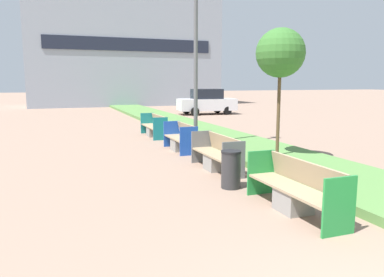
% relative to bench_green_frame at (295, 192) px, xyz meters
% --- Properties ---
extents(planter_grass_strip, '(2.80, 120.00, 0.18)m').
position_rel_bench_green_frame_xyz_m(planter_grass_strip, '(2.26, 8.20, -0.29)').
color(planter_grass_strip, '#568442').
rests_on(planter_grass_strip, ground).
extents(building_backdrop, '(18.75, 6.93, 10.61)m').
position_rel_bench_green_frame_xyz_m(building_backdrop, '(3.06, 33.71, 4.93)').
color(building_backdrop, '#939EAD').
rests_on(building_backdrop, ground).
extents(bench_green_frame, '(0.65, 2.38, 0.94)m').
position_rel_bench_green_frame_xyz_m(bench_green_frame, '(0.00, 0.00, 0.00)').
color(bench_green_frame, gray).
rests_on(bench_green_frame, ground).
extents(bench_grey_frame, '(0.65, 2.16, 0.94)m').
position_rel_bench_green_frame_xyz_m(bench_grey_frame, '(-0.00, 3.51, -0.01)').
color(bench_grey_frame, gray).
rests_on(bench_grey_frame, ground).
extents(bench_blue_frame, '(0.65, 1.91, 0.94)m').
position_rel_bench_green_frame_xyz_m(bench_blue_frame, '(-0.01, 6.59, -0.01)').
color(bench_blue_frame, gray).
rests_on(bench_blue_frame, ground).
extents(bench_teal_frame, '(0.65, 2.33, 0.94)m').
position_rel_bench_green_frame_xyz_m(bench_teal_frame, '(-0.00, 10.23, -0.00)').
color(bench_teal_frame, gray).
rests_on(bench_teal_frame, ground).
extents(litter_bin, '(0.45, 0.45, 0.85)m').
position_rel_bench_green_frame_xyz_m(litter_bin, '(-0.43, 1.81, 0.05)').
color(litter_bin, '#2D2D30').
rests_on(litter_bin, ground).
extents(street_lamp_post, '(0.24, 0.44, 8.58)m').
position_rel_bench_green_frame_xyz_m(street_lamp_post, '(0.61, 6.76, 4.30)').
color(street_lamp_post, '#56595B').
rests_on(street_lamp_post, ground).
extents(sapling_tree_near, '(1.43, 1.43, 3.92)m').
position_rel_bench_green_frame_xyz_m(sapling_tree_near, '(2.18, 3.96, 2.81)').
color(sapling_tree_near, brown).
rests_on(sapling_tree_near, ground).
extents(parked_car_distant, '(4.34, 2.12, 1.86)m').
position_rel_bench_green_frame_xyz_m(parked_car_distant, '(6.47, 19.86, 0.54)').
color(parked_car_distant, silver).
rests_on(parked_car_distant, ground).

